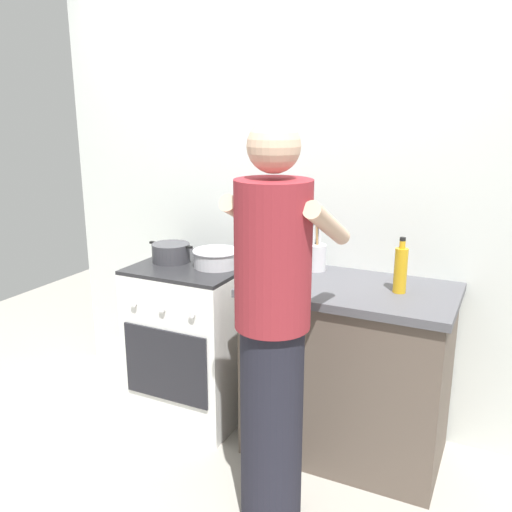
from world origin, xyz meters
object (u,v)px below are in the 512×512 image
Objects in this scene: pot at (171,253)px; mixing_bowl at (216,257)px; utensil_crock at (317,253)px; oil_bottle at (401,269)px; person at (273,335)px; stove_range at (196,339)px.

pot is 0.28m from mixing_bowl.
utensil_crock reaches higher than oil_bottle.
person is (-0.37, -0.63, -0.15)m from oil_bottle.
person reaches higher than stove_range.
person is at bearing -34.14° from pot.
pot is 1.08× the size of mixing_bowl.
oil_bottle is at bearing 0.86° from pot.
stove_range is 3.49× the size of mixing_bowl.
utensil_crock is at bearing 97.49° from person.
pot is at bearing -175.86° from mixing_bowl.
mixing_bowl is 0.76× the size of utensil_crock.
person reaches higher than oil_bottle.
stove_range is at bearing -164.29° from utensil_crock.
oil_bottle reaches higher than stove_range.
pot is at bearing -179.14° from oil_bottle.
utensil_crock is (0.79, 0.19, 0.04)m from pot.
person is at bearing -120.25° from oil_bottle.
stove_range is 3.24× the size of pot.
stove_range is 1.26m from oil_bottle.
stove_range is at bearing -179.46° from oil_bottle.
person is (0.90, -0.61, -0.09)m from pot.
stove_range is 0.52m from pot.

